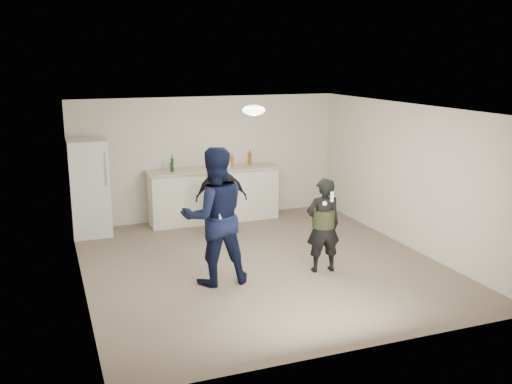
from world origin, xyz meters
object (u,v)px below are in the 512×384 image
object	(u,v)px
fridge	(89,188)
man	(214,216)
spectator	(221,198)
counter	(214,196)
shaker	(170,167)
woman	(323,225)

from	to	relation	value
fridge	man	size ratio (longest dim) A/B	0.89
fridge	spectator	size ratio (longest dim) A/B	1.14
fridge	spectator	world-z (taller)	fridge
counter	spectator	xyz separation A→B (m)	(-0.24, -1.28, 0.26)
shaker	man	xyz separation A→B (m)	(-0.04, -3.19, -0.16)
counter	spectator	world-z (taller)	spectator
counter	man	distance (m)	3.32
fridge	man	xyz separation A→B (m)	(1.50, -3.09, 0.11)
shaker	woman	world-z (taller)	woman
woman	spectator	distance (m)	2.26
counter	man	size ratio (longest dim) A/B	1.28
man	spectator	bearing A→B (deg)	-108.02
counter	shaker	world-z (taller)	shaker
fridge	woman	size ratio (longest dim) A/B	1.21
woman	spectator	xyz separation A→B (m)	(-1.01, 2.02, 0.05)
fridge	shaker	world-z (taller)	fridge
shaker	man	distance (m)	3.20
shaker	woman	bearing A→B (deg)	-63.69
fridge	man	distance (m)	3.43
counter	spectator	size ratio (longest dim) A/B	1.65
shaker	man	bearing A→B (deg)	-90.76
fridge	woman	world-z (taller)	fridge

